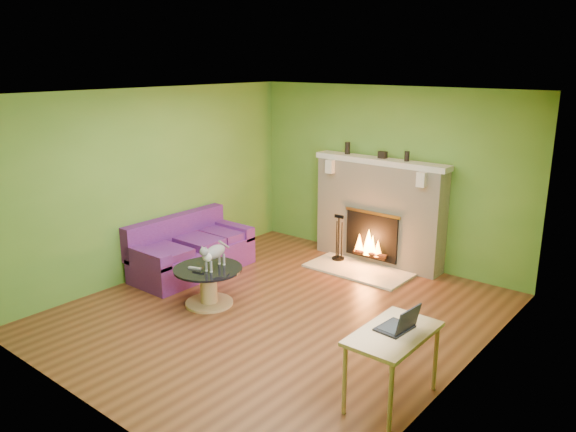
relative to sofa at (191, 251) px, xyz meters
The scene contains 22 objects.
floor 1.90m from the sofa, ahead, with size 5.00×5.00×0.00m, color #572C18.
ceiling 2.97m from the sofa, ahead, with size 5.00×5.00×0.00m, color white.
wall_back 3.08m from the sofa, 50.35° to the left, with size 5.00×5.00×0.00m, color #4D8029.
wall_front 3.47m from the sofa, 55.97° to the right, with size 5.00×5.00×0.00m, color #4D8029.
wall_left 1.10m from the sofa, 146.77° to the right, with size 5.00×5.00×0.00m, color #4D8029.
wall_right 4.24m from the sofa, ahead, with size 5.00×5.00×0.00m, color #4D8029.
window_frame 4.44m from the sofa, 15.73° to the right, with size 1.20×1.20×0.00m, color silver.
window_pane 4.43m from the sofa, 15.76° to the right, with size 1.06×1.06×0.00m, color white.
fireplace 2.81m from the sofa, 47.91° to the left, with size 2.10×0.46×1.58m.
hearth 2.44m from the sofa, 39.70° to the left, with size 1.50×0.75×0.03m, color beige.
mantel 3.02m from the sofa, 47.63° to the left, with size 2.10×0.28×0.08m, color beige.
sofa is the anchor object (origin of this frame).
coffee_table 1.20m from the sofa, 30.72° to the right, with size 0.85×0.85×0.48m.
desk 3.95m from the sofa, 14.83° to the right, with size 0.53×0.92×0.68m.
cat 1.29m from the sofa, 26.85° to the right, with size 0.20×0.55×0.35m, color slate, non-canonical shape.
remote_silver 1.20m from the sofa, 38.21° to the right, with size 0.17×0.04×0.02m, color gray.
remote_black 1.33m from the sofa, 37.03° to the right, with size 0.16×0.04×0.02m, color black.
laptop 3.94m from the sofa, 14.20° to the right, with size 0.28×0.32×0.24m, color black, non-canonical shape.
fire_tools 2.20m from the sofa, 50.41° to the left, with size 0.19×0.19×0.70m, color black, non-canonical shape.
mantel_vase_left 2.79m from the sofa, 58.45° to the left, with size 0.08×0.08×0.18m, color black.
mantel_vase_right 3.35m from the sofa, 42.46° to the left, with size 0.07×0.07×0.14m, color black.
mantel_box 3.09m from the sofa, 47.82° to the left, with size 0.12×0.08×0.10m, color black.
Camera 1 is at (4.03, -4.74, 2.95)m, focal length 35.00 mm.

